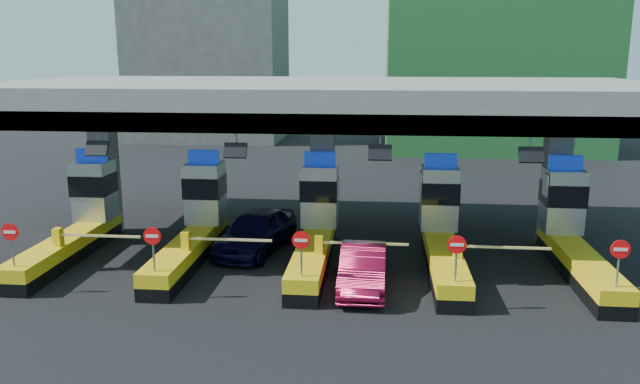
{
  "coord_description": "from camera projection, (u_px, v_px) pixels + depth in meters",
  "views": [
    {
      "loc": [
        2.48,
        -23.93,
        8.2
      ],
      "look_at": [
        0.17,
        0.0,
        2.83
      ],
      "focal_mm": 35.0,
      "sensor_mm": 36.0,
      "label": 1
    }
  ],
  "objects": [
    {
      "name": "red_car",
      "position": [
        363.0,
        268.0,
        22.08
      ],
      "size": [
        1.63,
        4.59,
        1.51
      ],
      "primitive_type": "imported",
      "rotation": [
        0.0,
        0.0,
        -0.01
      ],
      "color": "maroon",
      "rests_on": "ground"
    },
    {
      "name": "bg_building_concrete",
      "position": [
        209.0,
        45.0,
        59.59
      ],
      "size": [
        14.0,
        10.0,
        18.0
      ],
      "primitive_type": "cube",
      "color": "#4C4C49",
      "rests_on": "ground"
    },
    {
      "name": "van",
      "position": [
        256.0,
        231.0,
        26.2
      ],
      "size": [
        3.24,
        5.59,
        1.79
      ],
      "primitive_type": "imported",
      "rotation": [
        0.0,
        0.0,
        -0.23
      ],
      "color": "black",
      "rests_on": "ground"
    },
    {
      "name": "toll_canopy",
      "position": [
        322.0,
        102.0,
        26.72
      ],
      "size": [
        28.0,
        12.09,
        7.0
      ],
      "color": "slate",
      "rests_on": "ground"
    },
    {
      "name": "toll_lane_far_right",
      "position": [
        571.0,
        232.0,
        24.29
      ],
      "size": [
        4.43,
        8.0,
        4.16
      ],
      "color": "black",
      "rests_on": "ground"
    },
    {
      "name": "toll_lane_far_left",
      "position": [
        80.0,
        219.0,
        26.17
      ],
      "size": [
        4.43,
        8.0,
        4.16
      ],
      "color": "black",
      "rests_on": "ground"
    },
    {
      "name": "ground",
      "position": [
        316.0,
        260.0,
        25.26
      ],
      "size": [
        120.0,
        120.0,
        0.0
      ],
      "primitive_type": "plane",
      "color": "black",
      "rests_on": "ground"
    },
    {
      "name": "toll_lane_left",
      "position": [
        196.0,
        222.0,
        25.7
      ],
      "size": [
        4.43,
        8.0,
        4.16
      ],
      "color": "black",
      "rests_on": "ground"
    },
    {
      "name": "toll_lane_right",
      "position": [
        441.0,
        228.0,
        24.76
      ],
      "size": [
        4.43,
        8.0,
        4.16
      ],
      "color": "black",
      "rests_on": "ground"
    },
    {
      "name": "toll_lane_center",
      "position": [
        316.0,
        225.0,
        25.23
      ],
      "size": [
        4.43,
        8.0,
        4.16
      ],
      "color": "black",
      "rests_on": "ground"
    }
  ]
}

